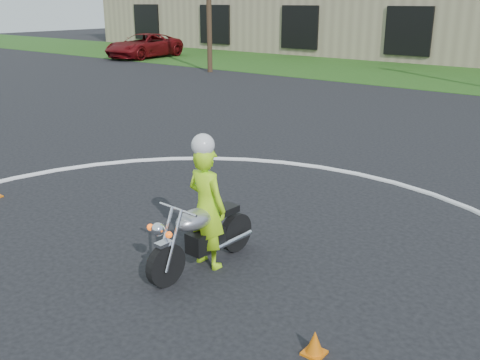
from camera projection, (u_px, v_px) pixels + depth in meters
The scene contains 4 objects.
course_markings at pixel (348, 283), 7.59m from camera, with size 19.05×19.05×0.12m.
primary_motorcycle at pixel (201, 235), 7.88m from camera, with size 0.74×2.11×1.11m.
rider_primary_grp at pixel (207, 204), 7.84m from camera, with size 0.70×0.48×2.05m.
pickup_grp at pixel (144, 46), 37.23m from camera, with size 3.25×6.15×1.65m.
Camera 1 is at (5.12, -1.89, 3.82)m, focal length 40.00 mm.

